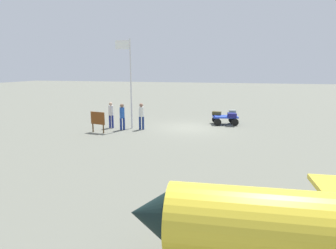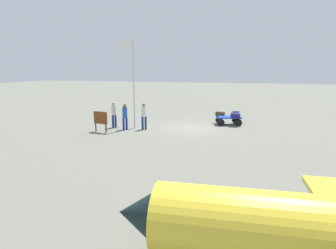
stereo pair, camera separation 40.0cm
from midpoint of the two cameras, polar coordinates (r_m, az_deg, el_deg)
The scene contains 11 objects.
ground_plane at distance 19.19m, azimuth 5.35°, elevation -0.64°, with size 120.00×120.00×0.00m, color slate.
luggage_cart at distance 20.52m, azimuth 12.45°, elevation 1.13°, with size 1.91×1.50×0.60m.
suitcase_grey at distance 20.37m, azimuth 13.69°, elevation 1.87°, with size 0.57×0.46×0.26m.
suitcase_tan at distance 20.00m, azimuth 13.91°, elevation 1.70°, with size 0.59×0.34×0.27m.
suitcase_dark at distance 20.75m, azimuth 13.91°, elevation 2.21°, with size 0.52×0.43×0.40m.
suitcase_navy at distance 20.84m, azimuth 10.89°, elevation 2.17°, with size 0.64×0.40×0.25m.
worker_lead at distance 18.46m, azimuth -4.19°, elevation 2.03°, with size 0.39×0.39×1.71m.
worker_trailing at distance 18.53m, azimuth -7.98°, elevation 1.93°, with size 0.43×0.43×1.70m.
worker_supervisor at distance 19.28m, azimuth -10.13°, elevation 2.30°, with size 0.36×0.36×1.72m.
flagpole at distance 18.77m, azimuth -6.56°, elevation 9.50°, with size 1.04×0.10×5.73m.
signboard at distance 18.08m, azimuth -12.70°, elevation 1.06°, with size 1.00×0.25×1.29m.
Camera 2 is at (-3.66, 18.41, 3.92)m, focal length 30.59 mm.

